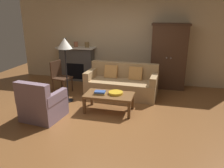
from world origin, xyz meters
name	(u,v)px	position (x,y,z in m)	size (l,w,h in m)	color
ground_plane	(102,113)	(0.00, 0.00, 0.00)	(9.60, 9.60, 0.00)	brown
back_wall	(124,39)	(0.00, 2.55, 1.40)	(7.20, 0.10, 2.80)	beige
fireplace	(77,63)	(-1.55, 2.30, 0.57)	(1.26, 0.48, 1.12)	#4C4947
armoire	(169,56)	(1.40, 2.22, 0.96)	(1.06, 0.57, 1.90)	#472D1E
couch	(122,84)	(0.20, 1.23, 0.32)	(1.95, 0.93, 0.86)	tan
coffee_table	(109,96)	(0.13, 0.12, 0.37)	(1.10, 0.60, 0.42)	brown
fruit_bowl	(116,93)	(0.28, 0.16, 0.45)	(0.33, 0.33, 0.06)	gold
book_stack	(100,93)	(-0.07, 0.08, 0.46)	(0.26, 0.19, 0.07)	gold
mantel_vase_slate	(65,42)	(-1.93, 2.28, 1.26)	(0.09, 0.09, 0.27)	#565B66
mantel_vase_terracotta	(76,44)	(-1.55, 2.28, 1.20)	(0.13, 0.13, 0.17)	#A86042
mantel_vase_bronze	(87,45)	(-1.17, 2.28, 1.21)	(0.14, 0.14, 0.17)	olive
armchair_near_left	(42,105)	(-1.16, -0.59, 0.32)	(0.85, 0.85, 0.88)	gray
side_chair_wooden	(59,75)	(-1.57, 1.05, 0.51)	(0.52, 0.52, 0.90)	#472D1E
floor_lamp	(65,47)	(-1.06, 0.46, 1.39)	(0.36, 0.36, 1.61)	black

